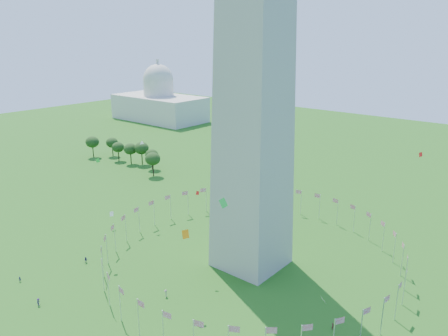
{
  "coord_description": "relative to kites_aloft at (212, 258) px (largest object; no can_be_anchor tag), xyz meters",
  "views": [
    {
      "loc": [
        63.87,
        -38.92,
        61.39
      ],
      "look_at": [
        2.67,
        35.0,
        31.99
      ],
      "focal_mm": 35.0,
      "sensor_mm": 36.0,
      "label": 1
    }
  ],
  "objects": [
    {
      "name": "tree_line_west",
      "position": [
        -116.48,
        70.11,
        -12.79
      ],
      "size": [
        55.28,
        15.75,
        11.02
      ],
      "color": "#264D19",
      "rests_on": "ground"
    },
    {
      "name": "capitol_building",
      "position": [
        -191.45,
        159.36,
        5.06
      ],
      "size": [
        70.0,
        35.0,
        46.0
      ],
      "primitive_type": null,
      "color": "beige",
      "rests_on": "ground"
    },
    {
      "name": "kites_aloft",
      "position": [
        0.0,
        0.0,
        0.0
      ],
      "size": [
        108.7,
        71.48,
        34.51
      ],
      "color": "white",
      "rests_on": "ground"
    },
    {
      "name": "flag_ring",
      "position": [
        -11.45,
        29.36,
        -13.44
      ],
      "size": [
        80.24,
        80.24,
        9.0
      ],
      "color": "silver",
      "rests_on": "ground"
    }
  ]
}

